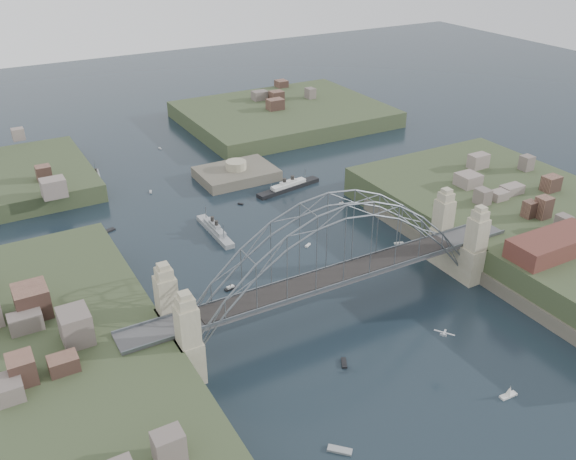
# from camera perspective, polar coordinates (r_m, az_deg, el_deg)

# --- Properties ---
(ground) EXTENTS (500.00, 500.00, 0.00)m
(ground) POSITION_cam_1_polar(r_m,az_deg,el_deg) (123.27, 4.15, -7.54)
(ground) COLOR black
(ground) RESTS_ON ground
(bridge) EXTENTS (84.00, 13.80, 24.60)m
(bridge) POSITION_cam_1_polar(r_m,az_deg,el_deg) (116.57, 4.35, -2.60)
(bridge) COLOR #48484A
(bridge) RESTS_ON ground
(shore_west) EXTENTS (50.50, 90.00, 12.00)m
(shore_west) POSITION_cam_1_polar(r_m,az_deg,el_deg) (108.11, -23.16, -14.79)
(shore_west) COLOR #313D22
(shore_west) RESTS_ON ground
(shore_east) EXTENTS (50.50, 90.00, 12.00)m
(shore_east) POSITION_cam_1_polar(r_m,az_deg,el_deg) (157.23, 21.95, -0.46)
(shore_east) COLOR #313D22
(shore_east) RESTS_ON ground
(headland_ne) EXTENTS (70.00, 55.00, 9.50)m
(headland_ne) POSITION_cam_1_polar(r_m,az_deg,el_deg) (231.55, -0.40, 10.15)
(headland_ne) COLOR #313D22
(headland_ne) RESTS_ON ground
(fort_island) EXTENTS (22.00, 16.00, 9.40)m
(fort_island) POSITION_cam_1_polar(r_m,az_deg,el_deg) (182.38, -4.75, 4.66)
(fort_island) COLOR #504B3F
(fort_island) RESTS_ON ground
(wharf_shed) EXTENTS (20.00, 8.00, 4.00)m
(wharf_shed) POSITION_cam_1_polar(r_m,az_deg,el_deg) (136.68, 23.30, -1.23)
(wharf_shed) COLOR #592D26
(wharf_shed) RESTS_ON shore_east
(naval_cruiser_near) EXTENTS (2.40, 17.92, 5.38)m
(naval_cruiser_near) POSITION_cam_1_polar(r_m,az_deg,el_deg) (151.53, -6.76, -0.04)
(naval_cruiser_near) COLOR gray
(naval_cruiser_near) RESTS_ON ground
(naval_cruiser_far) EXTENTS (3.88, 14.04, 4.69)m
(naval_cruiser_far) POSITION_cam_1_polar(r_m,az_deg,el_deg) (187.95, -17.18, 4.54)
(naval_cruiser_far) COLOR gray
(naval_cruiser_far) RESTS_ON ground
(ocean_liner) EXTENTS (20.65, 6.16, 5.02)m
(ocean_liner) POSITION_cam_1_polar(r_m,az_deg,el_deg) (174.11, 0.04, 4.00)
(ocean_liner) COLOR black
(ocean_liner) RESTS_ON ground
(aeroplane) EXTENTS (2.25, 3.09, 0.52)m
(aeroplane) POSITION_cam_1_polar(r_m,az_deg,el_deg) (110.67, 14.21, -9.22)
(aeroplane) COLOR #B9BBC0
(small_boat_a) EXTENTS (2.70, 1.17, 1.43)m
(small_boat_a) POSITION_cam_1_polar(r_m,az_deg,el_deg) (130.05, -5.33, -5.35)
(small_boat_a) COLOR silver
(small_boat_a) RESTS_ON ground
(small_boat_b) EXTENTS (1.84, 1.38, 0.45)m
(small_boat_b) POSITION_cam_1_polar(r_m,az_deg,el_deg) (145.39, 1.84, -1.43)
(small_boat_b) COLOR silver
(small_boat_b) RESTS_ON ground
(small_boat_c) EXTENTS (2.04, 2.72, 0.45)m
(small_boat_c) POSITION_cam_1_polar(r_m,az_deg,el_deg) (111.00, 5.19, -12.13)
(small_boat_c) COLOR silver
(small_boat_c) RESTS_ON ground
(small_boat_d) EXTENTS (2.05, 0.82, 1.43)m
(small_boat_d) POSITION_cam_1_polar(r_m,az_deg,el_deg) (165.71, 4.94, 2.41)
(small_boat_d) COLOR silver
(small_boat_d) RESTS_ON ground
(small_boat_e) EXTENTS (4.12, 2.47, 0.45)m
(small_boat_e) POSITION_cam_1_polar(r_m,az_deg,el_deg) (157.93, -16.32, -0.10)
(small_boat_e) COLOR silver
(small_boat_e) RESTS_ON ground
(small_boat_f) EXTENTS (1.36, 1.51, 0.45)m
(small_boat_f) POSITION_cam_1_polar(r_m,az_deg,el_deg) (165.92, -4.40, 2.41)
(small_boat_f) COLOR silver
(small_boat_f) RESTS_ON ground
(small_boat_g) EXTENTS (3.11, 1.19, 2.38)m
(small_boat_g) POSITION_cam_1_polar(r_m,az_deg,el_deg) (110.15, 19.71, -13.97)
(small_boat_g) COLOR silver
(small_boat_g) RESTS_ON ground
(small_boat_h) EXTENTS (1.19, 2.04, 0.45)m
(small_boat_h) POSITION_cam_1_polar(r_m,az_deg,el_deg) (176.66, -12.55, 3.44)
(small_boat_h) COLOR silver
(small_boat_h) RESTS_ON ground
(small_boat_i) EXTENTS (2.29, 1.41, 0.45)m
(small_boat_i) POSITION_cam_1_polar(r_m,az_deg,el_deg) (148.51, 10.18, -1.22)
(small_boat_i) COLOR silver
(small_boat_i) RESTS_ON ground
(small_boat_j) EXTENTS (3.42, 3.42, 0.45)m
(small_boat_j) POSITION_cam_1_polar(r_m,az_deg,el_deg) (96.77, 4.80, -19.59)
(small_boat_j) COLOR silver
(small_boat_j) RESTS_ON ground
(small_boat_k) EXTENTS (0.62, 1.65, 0.45)m
(small_boat_k) POSITION_cam_1_polar(r_m,az_deg,el_deg) (208.77, -11.73, 7.37)
(small_boat_k) COLOR silver
(small_boat_k) RESTS_ON ground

